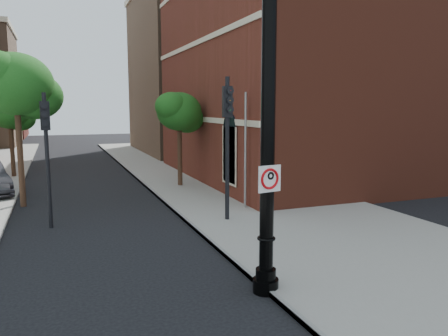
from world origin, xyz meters
name	(u,v)px	position (x,y,z in m)	size (l,w,h in m)	color
ground	(173,298)	(0.00, 0.00, 0.00)	(120.00, 120.00, 0.00)	black
sidewalk_right	(242,193)	(6.00, 10.00, 0.06)	(8.00, 60.00, 0.12)	gray
curb_edge	(161,199)	(2.05, 10.00, 0.07)	(0.10, 60.00, 0.14)	gray
brick_wall_building	(363,73)	(16.00, 14.00, 6.26)	(22.30, 16.30, 12.50)	maroon
bg_building_tan_b	(255,77)	(16.00, 30.00, 7.00)	(22.00, 14.00, 14.00)	brown
lamppost	(267,152)	(2.04, -0.45, 3.20)	(0.59, 0.59, 6.92)	black
no_parking_sign	(270,179)	(2.02, -0.63, 2.63)	(0.58, 0.13, 0.58)	white
traffic_signal_left	(46,138)	(-2.52, 6.98, 3.12)	(0.32, 0.39, 4.63)	black
traffic_signal_right	(227,126)	(3.44, 5.43, 3.50)	(0.37, 0.44, 5.19)	black
utility_pole	(245,152)	(4.80, 6.93, 2.36)	(0.09, 0.09, 4.73)	#999999
street_tree_a	(17,86)	(-3.58, 10.94, 5.00)	(3.51, 3.18, 6.33)	#362215
street_tree_b	(10,113)	(-4.59, 19.24, 3.78)	(2.66, 2.41, 4.80)	#362215
street_tree_c	(180,113)	(3.73, 12.82, 3.85)	(2.71, 2.45, 4.89)	#362215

